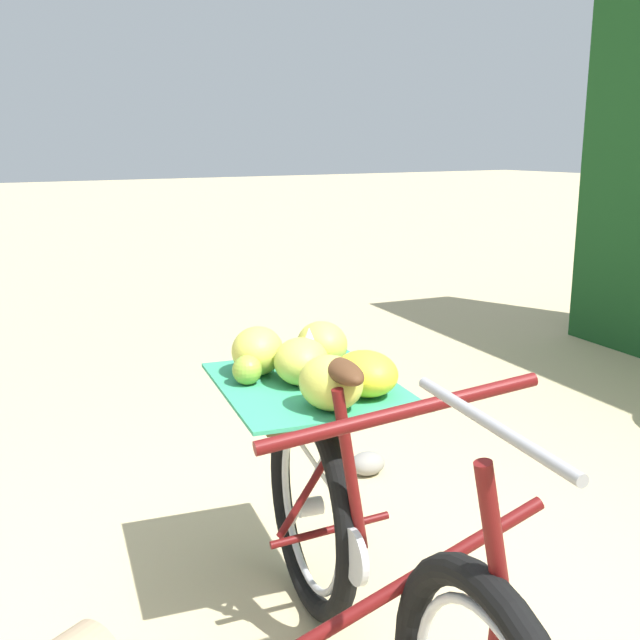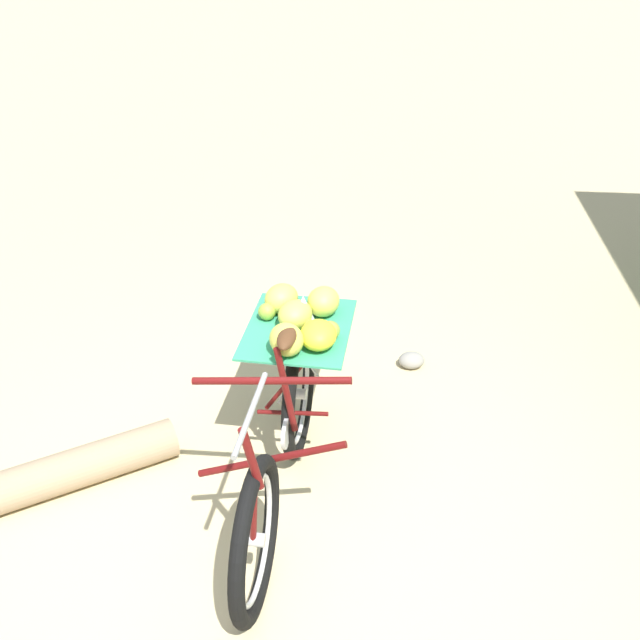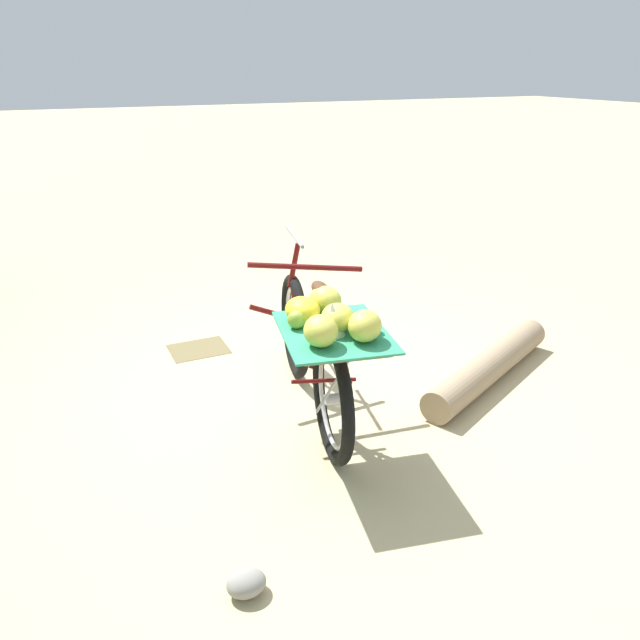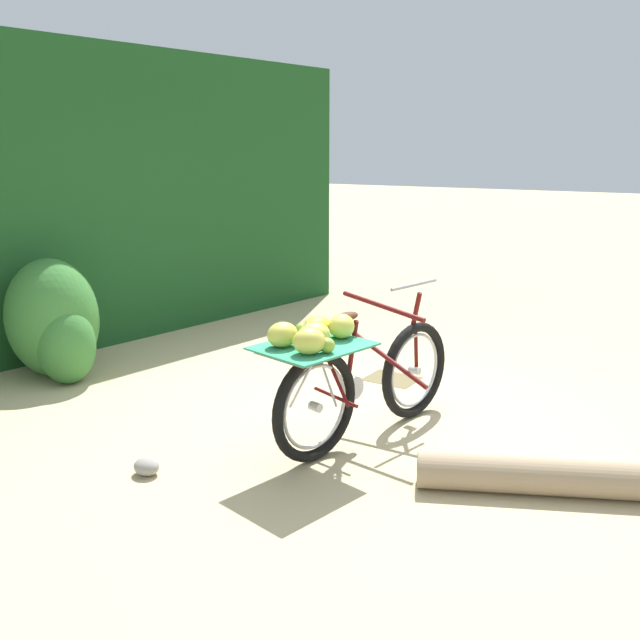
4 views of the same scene
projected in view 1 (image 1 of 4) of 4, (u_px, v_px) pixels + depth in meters
bicycle at (354, 511)px, 2.11m from camera, size 0.83×1.80×1.03m
path_stone at (368, 463)px, 3.55m from camera, size 0.17×0.14×0.11m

